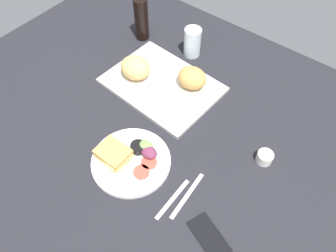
{
  "coord_description": "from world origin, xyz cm",
  "views": [
    {
      "loc": [
        46.82,
        -54.01,
        100.55
      ],
      "look_at": [
        2.0,
        3.0,
        4.0
      ],
      "focal_mm": 35.42,
      "sensor_mm": 36.0,
      "label": 1
    }
  ],
  "objects": [
    {
      "name": "drinking_glass",
      "position": [
        -16.85,
        44.27,
        6.59
      ],
      "size": [
        7.46,
        7.46,
        13.18
      ],
      "primitive_type": "cylinder",
      "color": "silver",
      "rests_on": "ground_plane"
    },
    {
      "name": "bread_plate_far",
      "position": [
        -4.11,
        25.64,
        5.39
      ],
      "size": [
        19.54,
        19.54,
        9.51
      ],
      "color": "white",
      "rests_on": "serving_tray"
    },
    {
      "name": "fork",
      "position": [
        19.79,
        -17.26,
        0.25
      ],
      "size": [
        1.52,
        17.01,
        0.5
      ],
      "primitive_type": "cube",
      "rotation": [
        0.0,
        0.0,
        1.58
      ],
      "color": "#B7B7BC",
      "rests_on": "ground_plane"
    },
    {
      "name": "ground_plane",
      "position": [
        0.0,
        0.0,
        -1.5
      ],
      "size": [
        190.0,
        150.0,
        3.0
      ],
      "primitive_type": "cube",
      "color": "black"
    },
    {
      "name": "knife",
      "position": [
        22.79,
        -13.26,
        0.25
      ],
      "size": [
        2.65,
        19.05,
        0.5
      ],
      "primitive_type": "cube",
      "rotation": [
        0.0,
        0.0,
        1.64
      ],
      "color": "#B7B7BC",
      "rests_on": "ground_plane"
    },
    {
      "name": "cell_phone",
      "position": [
        35.95,
        -20.12,
        0.4
      ],
      "size": [
        16.01,
        11.76,
        0.8
      ],
      "primitive_type": "cube",
      "rotation": [
        0.0,
        0.0,
        -0.36
      ],
      "color": "black",
      "rests_on": "ground_plane"
    },
    {
      "name": "bread_plate_near",
      "position": [
        -25.03,
        15.8,
        5.8
      ],
      "size": [
        19.67,
        19.67,
        10.1
      ],
      "color": "white",
      "rests_on": "serving_tray"
    },
    {
      "name": "serving_tray",
      "position": [
        -14.71,
        20.22,
        0.8
      ],
      "size": [
        46.81,
        35.52,
        1.6
      ],
      "primitive_type": "cube",
      "rotation": [
        0.0,
        0.0,
        -0.06
      ],
      "color": "#B2B2AD",
      "rests_on": "ground_plane"
    },
    {
      "name": "espresso_cup",
      "position": [
        35.95,
        14.23,
        2.0
      ],
      "size": [
        5.6,
        5.6,
        4.0
      ],
      "primitive_type": "cylinder",
      "color": "silver",
      "rests_on": "ground_plane"
    },
    {
      "name": "plate_with_salad",
      "position": [
        -0.87,
        -14.85,
        1.74
      ],
      "size": [
        27.72,
        27.72,
        5.4
      ],
      "color": "white",
      "rests_on": "ground_plane"
    },
    {
      "name": "soda_bottle",
      "position": [
        -42.14,
        39.65,
        9.98
      ],
      "size": [
        6.4,
        6.4,
        19.97
      ],
      "primitive_type": "cylinder",
      "color": "black",
      "rests_on": "ground_plane"
    }
  ]
}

